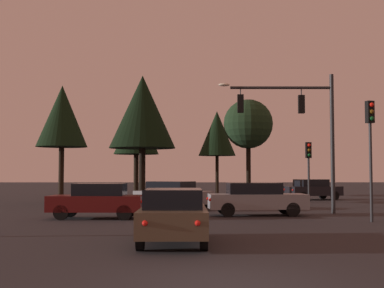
% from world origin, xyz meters
% --- Properties ---
extents(ground_plane, '(168.00, 168.00, 0.00)m').
position_xyz_m(ground_plane, '(0.00, 24.50, 0.00)').
color(ground_plane, '#262326').
rests_on(ground_plane, ground).
extents(traffic_signal_mast_arm, '(5.70, 0.37, 6.86)m').
position_xyz_m(traffic_signal_mast_arm, '(4.95, 16.40, 4.62)').
color(traffic_signal_mast_arm, '#232326').
rests_on(traffic_signal_mast_arm, ground).
extents(traffic_light_corner_left, '(0.35, 0.38, 4.90)m').
position_xyz_m(traffic_light_corner_left, '(6.78, 11.79, 3.44)').
color(traffic_light_corner_left, '#232326').
rests_on(traffic_light_corner_left, ground).
extents(traffic_light_corner_right, '(0.32, 0.36, 3.73)m').
position_xyz_m(traffic_light_corner_right, '(6.28, 20.47, 2.66)').
color(traffic_light_corner_right, '#232326').
rests_on(traffic_light_corner_right, ground).
extents(car_nearside_lane, '(1.80, 4.30, 1.52)m').
position_xyz_m(car_nearside_lane, '(-1.05, 5.39, 0.80)').
color(car_nearside_lane, '#473828').
rests_on(car_nearside_lane, ground).
extents(car_crossing_left, '(4.62, 1.97, 1.52)m').
position_xyz_m(car_crossing_left, '(2.58, 15.13, 0.80)').
color(car_crossing_left, gray).
rests_on(car_crossing_left, ground).
extents(car_crossing_right, '(4.13, 1.88, 1.52)m').
position_xyz_m(car_crossing_right, '(-4.54, 13.56, 0.79)').
color(car_crossing_right, '#4C0F0F').
rests_on(car_crossing_right, ground).
extents(car_far_lane, '(4.46, 3.74, 1.52)m').
position_xyz_m(car_far_lane, '(-1.42, 19.36, 0.80)').
color(car_far_lane, gray).
rests_on(car_far_lane, ground).
extents(car_parked_lot, '(4.37, 2.93, 1.52)m').
position_xyz_m(car_parked_lot, '(8.71, 29.74, 0.79)').
color(car_parked_lot, black).
rests_on(car_parked_lot, ground).
extents(tree_behind_sign, '(4.90, 4.90, 9.25)m').
position_xyz_m(tree_behind_sign, '(-3.94, 29.44, 6.50)').
color(tree_behind_sign, black).
rests_on(tree_behind_sign, ground).
extents(tree_left_far, '(3.88, 3.88, 7.83)m').
position_xyz_m(tree_left_far, '(-4.99, 35.82, 5.68)').
color(tree_left_far, black).
rests_on(tree_left_far, ground).
extents(tree_center_horizon, '(3.23, 3.23, 7.39)m').
position_xyz_m(tree_center_horizon, '(1.99, 36.16, 5.42)').
color(tree_center_horizon, black).
rests_on(tree_center_horizon, ground).
extents(tree_right_cluster, '(3.30, 3.30, 7.68)m').
position_xyz_m(tree_right_cluster, '(-8.75, 24.65, 5.64)').
color(tree_right_cluster, black).
rests_on(tree_right_cluster, ground).
extents(tree_lot_edge, '(3.59, 3.59, 7.35)m').
position_xyz_m(tree_lot_edge, '(3.83, 28.70, 5.52)').
color(tree_lot_edge, black).
rests_on(tree_lot_edge, ground).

